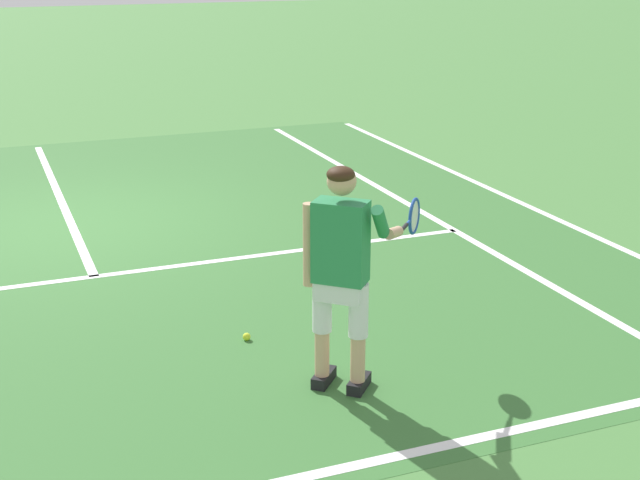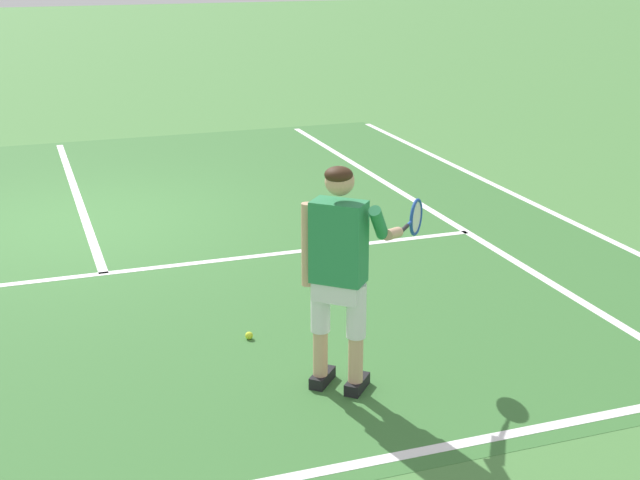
% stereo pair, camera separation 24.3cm
% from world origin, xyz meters
% --- Properties ---
extents(ground_plane, '(80.00, 80.00, 0.00)m').
position_xyz_m(ground_plane, '(0.00, 0.00, 0.00)').
color(ground_plane, '#477F3D').
extents(court_inner_surface, '(10.98, 10.88, 0.00)m').
position_xyz_m(court_inner_surface, '(0.00, -0.70, 0.00)').
color(court_inner_surface, '#387033').
rests_on(court_inner_surface, ground).
extents(line_service, '(8.23, 0.10, 0.01)m').
position_xyz_m(line_service, '(0.00, -1.86, 0.00)').
color(line_service, white).
rests_on(line_service, ground).
extents(line_centre_service, '(0.10, 6.40, 0.01)m').
position_xyz_m(line_centre_service, '(0.00, 1.34, 0.00)').
color(line_centre_service, white).
rests_on(line_centre_service, ground).
extents(line_singles_right, '(0.10, 10.48, 0.01)m').
position_xyz_m(line_singles_right, '(4.12, -0.70, 0.00)').
color(line_singles_right, white).
rests_on(line_singles_right, ground).
extents(line_doubles_right, '(0.10, 10.48, 0.01)m').
position_xyz_m(line_doubles_right, '(5.49, -0.70, 0.00)').
color(line_doubles_right, white).
rests_on(line_doubles_right, ground).
extents(tennis_player, '(1.14, 0.78, 1.71)m').
position_xyz_m(tennis_player, '(1.40, -4.92, 0.99)').
color(tennis_player, black).
rests_on(tennis_player, ground).
extents(tennis_ball_near_feet, '(0.07, 0.07, 0.07)m').
position_xyz_m(tennis_ball_near_feet, '(0.98, -3.87, 0.03)').
color(tennis_ball_near_feet, '#CCE02D').
rests_on(tennis_ball_near_feet, ground).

